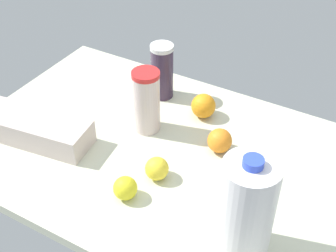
% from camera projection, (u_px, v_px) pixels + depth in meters
% --- Properties ---
extents(countertop, '(1.20, 0.76, 0.03)m').
position_uv_depth(countertop, '(168.00, 157.00, 1.34)').
color(countertop, beige).
rests_on(countertop, ground).
extents(tumbler_cup, '(0.08, 0.08, 0.20)m').
position_uv_depth(tumbler_cup, '(147.00, 101.00, 1.36)').
color(tumbler_cup, beige).
rests_on(tumbler_cup, countertop).
extents(shaker_bottle, '(0.07, 0.07, 0.19)m').
position_uv_depth(shaker_bottle, '(162.00, 71.00, 1.50)').
color(shaker_bottle, '#36273E').
rests_on(shaker_bottle, countertop).
extents(milk_jug, '(0.12, 0.12, 0.28)m').
position_uv_depth(milk_jug, '(246.00, 210.00, 0.99)').
color(milk_jug, white).
rests_on(milk_jug, countertop).
extents(egg_carton, '(0.35, 0.16, 0.07)m').
position_uv_depth(egg_carton, '(35.00, 129.00, 1.35)').
color(egg_carton, beige).
rests_on(egg_carton, countertop).
extents(lemon_loose, '(0.06, 0.06, 0.06)m').
position_uv_depth(lemon_loose, '(125.00, 188.00, 1.18)').
color(lemon_loose, yellow).
rests_on(lemon_loose, countertop).
extents(lemon_by_jug, '(0.06, 0.06, 0.06)m').
position_uv_depth(lemon_by_jug, '(157.00, 169.00, 1.23)').
color(lemon_by_jug, yellow).
rests_on(lemon_by_jug, countertop).
extents(orange_near_front, '(0.08, 0.08, 0.08)m').
position_uv_depth(orange_near_front, '(203.00, 106.00, 1.44)').
color(orange_near_front, orange).
rests_on(orange_near_front, countertop).
extents(orange_beside_bowl, '(0.07, 0.07, 0.07)m').
position_uv_depth(orange_beside_bowl, '(220.00, 141.00, 1.32)').
color(orange_beside_bowl, orange).
rests_on(orange_beside_bowl, countertop).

